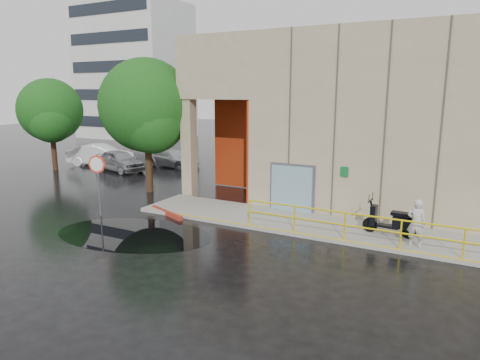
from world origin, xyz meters
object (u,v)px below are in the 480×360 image
object	(u,v)px
red_curb	(167,213)
person	(416,223)
scooter	(391,213)
tree_far	(51,113)
car_c	(172,158)
car_b	(101,155)
car_a	(120,161)
stop_sign	(97,172)
tree_near	(148,109)

from	to	relation	value
red_curb	person	bearing A→B (deg)	2.93
scooter	tree_far	size ratio (longest dim) A/B	0.31
person	car_c	world-z (taller)	person
person	car_b	size ratio (longest dim) A/B	0.35
car_a	tree_far	bearing A→B (deg)	129.73
person	red_curb	distance (m)	10.27
stop_sign	tree_near	xyz separation A→B (m)	(-0.89, 4.54, 2.49)
tree_far	car_c	bearing A→B (deg)	38.24
tree_near	tree_far	world-z (taller)	tree_near
scooter	car_b	size ratio (longest dim) A/B	0.41
car_a	tree_far	distance (m)	5.59
car_c	tree_near	bearing A→B (deg)	-147.92
person	red_curb	bearing A→B (deg)	8.77
car_a	car_c	bearing A→B (deg)	-19.64
red_curb	car_b	xyz separation A→B (m)	(-12.25, 8.13, 0.69)
scooter	red_curb	size ratio (longest dim) A/B	0.82
tree_near	scooter	bearing A→B (deg)	-7.87
car_a	tree_near	world-z (taller)	tree_near
red_curb	stop_sign	bearing A→B (deg)	-150.02
person	car_a	distance (m)	20.66
person	tree_far	size ratio (longest dim) A/B	0.27
scooter	red_curb	xyz separation A→B (m)	(-9.25, -1.34, -0.92)
scooter	car_c	bearing A→B (deg)	156.71
stop_sign	tree_near	size ratio (longest dim) A/B	0.38
red_curb	car_c	world-z (taller)	car_c
car_a	car_b	world-z (taller)	car_b
car_a	tree_far	world-z (taller)	tree_far
car_b	tree_far	distance (m)	4.53
stop_sign	car_b	xyz separation A→B (m)	(-9.73, 9.58, -1.18)
stop_sign	red_curb	world-z (taller)	stop_sign
scooter	tree_near	size ratio (longest dim) A/B	0.28
car_a	tree_near	size ratio (longest dim) A/B	0.60
scooter	red_curb	world-z (taller)	scooter
person	car_a	xyz separation A→B (m)	(-19.60, 6.52, -0.27)
red_curb	tree_far	xyz separation A→B (m)	(-13.53, 5.15, 3.86)
scooter	red_curb	distance (m)	9.39
person	scooter	xyz separation A→B (m)	(-0.97, 0.82, 0.02)
scooter	car_c	xyz separation A→B (m)	(-16.50, 8.77, -0.39)
stop_sign	tree_far	world-z (taller)	tree_far
stop_sign	car_c	size ratio (longest dim) A/B	0.63
car_b	tree_near	distance (m)	10.83
red_curb	car_b	size ratio (longest dim) A/B	0.51
scooter	car_a	world-z (taller)	scooter
car_c	tree_near	size ratio (longest dim) A/B	0.60
tree_near	car_b	bearing A→B (deg)	150.32
person	stop_sign	distance (m)	12.93
scooter	car_a	xyz separation A→B (m)	(-18.63, 5.71, -0.29)
car_b	stop_sign	bearing A→B (deg)	-152.97
stop_sign	tree_far	xyz separation A→B (m)	(-11.01, 6.61, 1.99)
stop_sign	car_a	size ratio (longest dim) A/B	0.64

